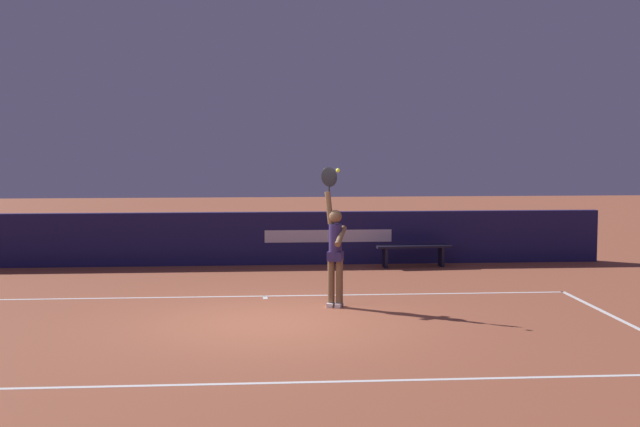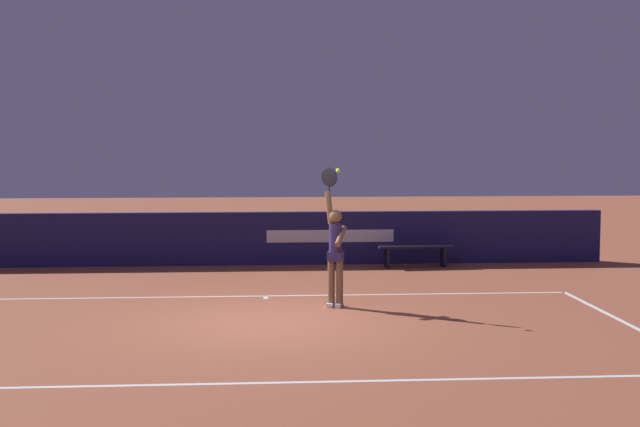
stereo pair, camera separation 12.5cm
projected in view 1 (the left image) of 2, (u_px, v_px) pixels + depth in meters
ground_plane at (267, 322)px, 13.93m from camera, size 60.00×60.00×0.00m
court_lines at (268, 330)px, 13.39m from camera, size 11.37×5.91×0.00m
back_wall at (262, 238)px, 20.28m from camera, size 15.79×0.22×1.22m
tennis_player at (335, 249)px, 15.15m from camera, size 0.48×0.49×2.44m
tennis_ball at (338, 170)px, 14.83m from camera, size 0.07×0.07×0.07m
courtside_bench_near at (413, 250)px, 19.93m from camera, size 1.74×0.48×0.50m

